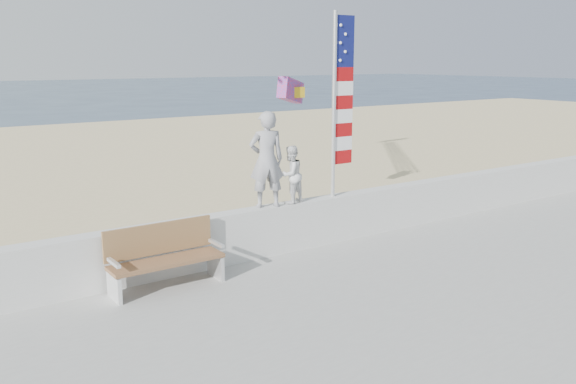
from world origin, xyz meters
name	(u,v)px	position (x,y,z in m)	size (l,w,h in m)	color
ground	(342,295)	(0.00, 0.00, 0.00)	(220.00, 220.00, 0.00)	#293D53
sand	(135,194)	(0.00, 9.00, 0.04)	(90.00, 40.00, 0.08)	beige
seawall	(273,230)	(0.00, 2.00, 0.63)	(30.00, 0.35, 0.90)	silver
adult	(267,160)	(-0.13, 2.00, 1.95)	(0.63, 0.42, 1.74)	gray
child	(291,175)	(0.40, 2.00, 1.62)	(0.52, 0.41, 1.08)	silver
bench	(164,256)	(-2.34, 1.55, 0.69)	(1.80, 0.57, 1.00)	brown
flag	(339,97)	(1.53, 2.00, 2.99)	(0.50, 0.08, 3.50)	silver
parafoil_kite	(291,91)	(2.26, 4.62, 2.99)	(0.96, 0.67, 0.66)	red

